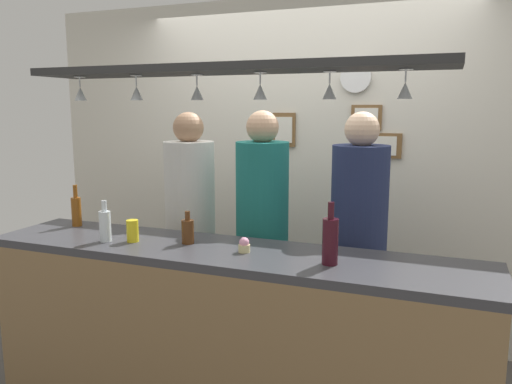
% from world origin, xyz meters
% --- Properties ---
extents(back_wall, '(4.40, 0.06, 2.60)m').
position_xyz_m(back_wall, '(0.00, 1.10, 1.30)').
color(back_wall, silver).
rests_on(back_wall, ground_plane).
extents(bar_counter, '(2.70, 0.55, 1.04)m').
position_xyz_m(bar_counter, '(0.00, -0.51, 0.70)').
color(bar_counter, '#38383D').
rests_on(bar_counter, ground_plane).
extents(overhead_glass_rack, '(2.20, 0.36, 0.04)m').
position_xyz_m(overhead_glass_rack, '(0.00, -0.30, 1.97)').
color(overhead_glass_rack, black).
extents(hanging_wineglass_far_left, '(0.07, 0.07, 0.13)m').
position_xyz_m(hanging_wineglass_far_left, '(-0.89, -0.34, 1.86)').
color(hanging_wineglass_far_left, silver).
rests_on(hanging_wineglass_far_left, overhead_glass_rack).
extents(hanging_wineglass_left, '(0.07, 0.07, 0.13)m').
position_xyz_m(hanging_wineglass_left, '(-0.52, -0.33, 1.86)').
color(hanging_wineglass_left, silver).
rests_on(hanging_wineglass_left, overhead_glass_rack).
extents(hanging_wineglass_center_left, '(0.07, 0.07, 0.13)m').
position_xyz_m(hanging_wineglass_center_left, '(-0.19, -0.27, 1.86)').
color(hanging_wineglass_center_left, silver).
rests_on(hanging_wineglass_center_left, overhead_glass_rack).
extents(hanging_wineglass_center, '(0.07, 0.07, 0.13)m').
position_xyz_m(hanging_wineglass_center, '(0.18, -0.31, 1.86)').
color(hanging_wineglass_center, silver).
rests_on(hanging_wineglass_center, overhead_glass_rack).
extents(hanging_wineglass_center_right, '(0.07, 0.07, 0.13)m').
position_xyz_m(hanging_wineglass_center_right, '(0.51, -0.25, 1.86)').
color(hanging_wineglass_center_right, silver).
rests_on(hanging_wineglass_center_right, overhead_glass_rack).
extents(hanging_wineglass_right, '(0.07, 0.07, 0.13)m').
position_xyz_m(hanging_wineglass_right, '(0.86, -0.26, 1.86)').
color(hanging_wineglass_right, silver).
rests_on(hanging_wineglass_right, overhead_glass_rack).
extents(person_left_white_patterned_shirt, '(0.34, 0.34, 1.75)m').
position_xyz_m(person_left_white_patterned_shirt, '(-0.56, 0.31, 1.06)').
color(person_left_white_patterned_shirt, '#2D334C').
rests_on(person_left_white_patterned_shirt, ground_plane).
extents(person_middle_teal_shirt, '(0.34, 0.34, 1.76)m').
position_xyz_m(person_middle_teal_shirt, '(-0.04, 0.31, 1.06)').
color(person_middle_teal_shirt, '#2D334C').
rests_on(person_middle_teal_shirt, ground_plane).
extents(person_right_navy_shirt, '(0.34, 0.34, 1.75)m').
position_xyz_m(person_right_navy_shirt, '(0.58, 0.31, 1.06)').
color(person_right_navy_shirt, '#2D334C').
rests_on(person_right_navy_shirt, ground_plane).
extents(bottle_wine_dark_red, '(0.08, 0.08, 0.30)m').
position_xyz_m(bottle_wine_dark_red, '(0.57, -0.40, 1.16)').
color(bottle_wine_dark_red, '#380F19').
rests_on(bottle_wine_dark_red, bar_counter).
extents(bottle_beer_brown_stubby, '(0.07, 0.07, 0.18)m').
position_xyz_m(bottle_beer_brown_stubby, '(-0.24, -0.32, 1.11)').
color(bottle_beer_brown_stubby, '#512D14').
rests_on(bottle_beer_brown_stubby, bar_counter).
extents(bottle_beer_amber_tall, '(0.06, 0.06, 0.26)m').
position_xyz_m(bottle_beer_amber_tall, '(-1.09, -0.20, 1.14)').
color(bottle_beer_amber_tall, brown).
rests_on(bottle_beer_amber_tall, bar_counter).
extents(bottle_soda_clear, '(0.06, 0.06, 0.23)m').
position_xyz_m(bottle_soda_clear, '(-0.68, -0.44, 1.13)').
color(bottle_soda_clear, silver).
rests_on(bottle_soda_clear, bar_counter).
extents(drink_can, '(0.07, 0.07, 0.12)m').
position_xyz_m(drink_can, '(-0.54, -0.39, 1.10)').
color(drink_can, yellow).
rests_on(drink_can, bar_counter).
extents(cupcake, '(0.06, 0.06, 0.08)m').
position_xyz_m(cupcake, '(0.11, -0.36, 1.08)').
color(cupcake, beige).
rests_on(cupcake, bar_counter).
extents(picture_frame_crest, '(0.18, 0.02, 0.26)m').
position_xyz_m(picture_frame_crest, '(-0.14, 1.06, 1.61)').
color(picture_frame_crest, brown).
rests_on(picture_frame_crest, back_wall).
extents(picture_frame_lower_pair, '(0.30, 0.02, 0.18)m').
position_xyz_m(picture_frame_lower_pair, '(0.60, 1.06, 1.50)').
color(picture_frame_lower_pair, brown).
rests_on(picture_frame_lower_pair, back_wall).
extents(picture_frame_upper_small, '(0.22, 0.02, 0.18)m').
position_xyz_m(picture_frame_upper_small, '(0.49, 1.06, 1.70)').
color(picture_frame_upper_small, brown).
rests_on(picture_frame_upper_small, back_wall).
extents(wall_clock, '(0.22, 0.03, 0.22)m').
position_xyz_m(wall_clock, '(0.40, 1.05, 1.99)').
color(wall_clock, white).
rests_on(wall_clock, back_wall).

